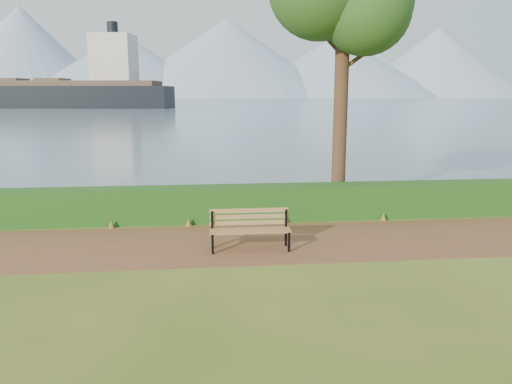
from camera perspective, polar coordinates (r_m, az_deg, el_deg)
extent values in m
plane|color=#495518|center=(12.08, -2.69, -6.30)|extent=(140.00, 140.00, 0.00)
cube|color=brown|center=(12.36, -2.77, -5.86)|extent=(40.00, 3.40, 0.01)
cube|color=#174212|center=(14.46, -3.32, -1.31)|extent=(32.00, 0.85, 1.00)
cube|color=#485F73|center=(271.52, -6.03, 10.43)|extent=(700.00, 510.00, 0.00)
cone|color=#8598B1|center=(445.04, -25.13, 14.27)|extent=(140.00, 140.00, 70.00)
cone|color=#8598B1|center=(411.31, -14.79, 13.74)|extent=(160.00, 160.00, 48.00)
cone|color=#8598B1|center=(417.90, -3.34, 14.99)|extent=(190.00, 190.00, 62.00)
cone|color=#8598B1|center=(426.65, 9.24, 13.99)|extent=(170.00, 170.00, 50.00)
cone|color=#8598B1|center=(467.51, 19.95, 13.72)|extent=(150.00, 150.00, 58.00)
cone|color=#8598B1|center=(441.81, -7.47, 12.96)|extent=(120.00, 120.00, 35.00)
cone|color=#8598B1|center=(462.05, 13.31, 13.00)|extent=(130.00, 130.00, 40.00)
cube|color=black|center=(11.52, -4.97, -5.98)|extent=(0.05, 0.06, 0.47)
cube|color=black|center=(11.90, -5.02, -4.33)|extent=(0.05, 0.06, 0.91)
cube|color=black|center=(11.68, -5.01, -4.68)|extent=(0.06, 0.55, 0.05)
cube|color=black|center=(11.66, 3.79, -5.74)|extent=(0.05, 0.06, 0.47)
cube|color=black|center=(12.04, 3.44, -4.12)|extent=(0.05, 0.06, 0.91)
cube|color=black|center=(11.83, 3.62, -4.46)|extent=(0.06, 0.55, 0.05)
cube|color=olive|center=(11.52, -0.58, -4.70)|extent=(1.90, 0.11, 0.04)
cube|color=olive|center=(11.65, -0.64, -4.52)|extent=(1.90, 0.11, 0.04)
cube|color=olive|center=(11.77, -0.69, -4.35)|extent=(1.90, 0.11, 0.04)
cube|color=olive|center=(11.90, -0.75, -4.18)|extent=(1.90, 0.11, 0.04)
cube|color=olive|center=(11.93, -0.78, -3.51)|extent=(1.90, 0.06, 0.11)
cube|color=olive|center=(11.89, -0.78, -2.82)|extent=(1.90, 0.06, 0.11)
cube|color=olive|center=(11.86, -0.78, -2.13)|extent=(1.90, 0.06, 0.11)
cylinder|color=#3E2619|center=(15.38, 9.71, 11.70)|extent=(0.42, 0.42, 7.61)
sphere|color=#1D4918|center=(16.33, 12.68, 20.50)|extent=(2.75, 2.75, 2.75)
sphere|color=#1D4918|center=(15.05, 12.48, 19.70)|extent=(2.54, 2.54, 2.54)
cylinder|color=#3E2619|center=(15.55, 11.56, 14.75)|extent=(1.11, 0.13, 0.83)
cylinder|color=#3E2619|center=(15.45, 8.20, 16.85)|extent=(0.86, 0.40, 0.76)
cube|color=black|center=(137.00, -25.11, 9.35)|extent=(74.07, 22.93, 7.32)
cube|color=brown|center=(137.00, -25.26, 11.14)|extent=(68.11, 20.87, 1.25)
cube|color=beige|center=(128.00, -15.90, 14.37)|extent=(10.65, 10.00, 11.50)
cylinder|color=black|center=(128.60, -16.07, 17.38)|extent=(2.51, 2.51, 3.66)
cube|color=brown|center=(138.21, -26.22, 11.40)|extent=(7.28, 7.80, 0.84)
cube|color=brown|center=(133.50, -22.22, 11.76)|extent=(7.28, 7.80, 0.84)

